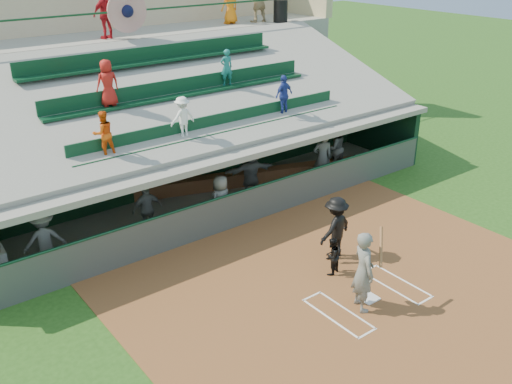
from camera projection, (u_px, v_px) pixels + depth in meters
ground at (368, 299)px, 13.79m from camera, size 100.00×100.00×0.00m
dirt_slab at (353, 289)px, 14.15m from camera, size 11.00×9.00×0.02m
home_plate at (368, 298)px, 13.78m from camera, size 0.43×0.43×0.03m
batters_box_chalk at (368, 298)px, 13.78m from camera, size 2.65×1.85×0.01m
dugout_floor at (214, 204)px, 18.67m from camera, size 16.00×3.50×0.04m
concourse_slab at (118, 94)px, 22.62m from camera, size 20.00×3.00×4.60m
grandstand at (154, 112)px, 20.47m from camera, size 20.40×10.40×7.80m
batter_at_plate at (364, 271)px, 13.05m from camera, size 0.98×0.85×1.99m
catcher at (332, 256)px, 14.60m from camera, size 0.59×0.51×1.02m
home_umpire at (336, 228)px, 15.27m from camera, size 1.21×0.82×1.75m
dugout_bench at (190, 186)px, 19.39m from camera, size 14.85×5.31×0.46m
dugout_player_a at (44, 240)px, 14.68m from camera, size 1.18×0.81×1.68m
dugout_player_b at (147, 209)px, 16.47m from camera, size 0.93×0.44×1.55m
dugout_player_c at (221, 201)px, 16.93m from camera, size 0.89×0.69×1.60m
dugout_player_d at (250, 173)px, 18.68m from camera, size 1.76×0.92×1.81m
dugout_player_e at (322, 158)px, 19.85m from camera, size 0.81×0.70×1.87m
dugout_player_f at (334, 148)px, 20.82m from camera, size 0.97×0.80×1.84m
trash_bin at (281, 11)px, 24.65m from camera, size 0.62×0.62×0.92m
concourse_staff_a at (106, 14)px, 20.44m from camera, size 1.08×0.63×1.74m
concourse_staff_b at (230, 4)px, 24.04m from camera, size 0.84×0.59×1.64m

